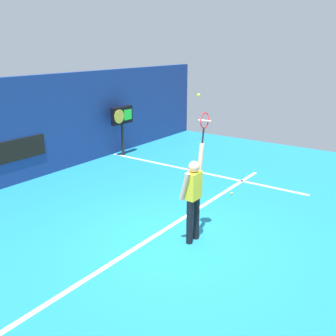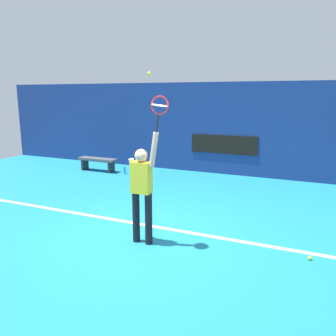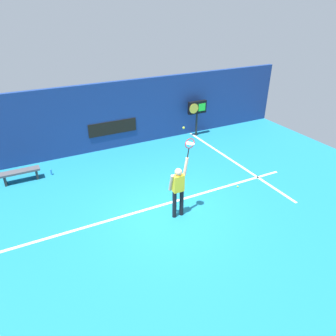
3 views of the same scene
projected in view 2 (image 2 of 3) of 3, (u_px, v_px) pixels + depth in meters
ground_plane at (144, 235)px, 6.48m from camera, size 18.00×18.00×0.00m
back_wall at (225, 129)px, 11.23m from camera, size 18.00×0.20×2.99m
sponsor_banner_center at (224, 145)px, 11.23m from camera, size 2.20×0.03×0.60m
court_baseline at (154, 227)px, 6.88m from camera, size 10.00×0.10×0.01m
tennis_player at (142, 188)px, 5.96m from camera, size 0.58×0.31×1.99m
tennis_racket at (159, 107)px, 5.53m from camera, size 0.36×0.27×0.62m
tennis_ball at (149, 74)px, 5.52m from camera, size 0.07×0.07×0.07m
court_bench at (98, 161)px, 11.84m from camera, size 1.40×0.36×0.45m
water_bottle at (125, 170)px, 11.46m from camera, size 0.07×0.07×0.24m
spare_ball at (310, 258)px, 5.50m from camera, size 0.07×0.07×0.07m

